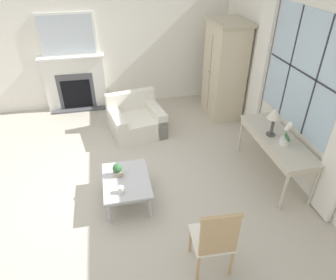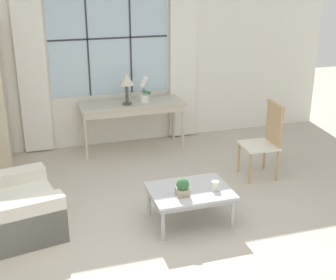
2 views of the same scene
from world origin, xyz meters
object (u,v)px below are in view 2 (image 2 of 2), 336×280
table_lamp (127,81)px  coffee_table (190,193)px  pillar_candle (215,186)px  side_chair_wooden (266,136)px  console_table (132,108)px  armchair_upholstered (10,210)px  potted_orchid (144,92)px  potted_plant_small (183,187)px

table_lamp → coffee_table: (0.18, -2.26, -0.73)m
pillar_candle → side_chair_wooden: bearing=39.9°
console_table → armchair_upholstered: bearing=-131.9°
pillar_candle → table_lamp: bearing=100.5°
armchair_upholstered → side_chair_wooden: bearing=8.3°
table_lamp → side_chair_wooden: 2.16m
potted_orchid → pillar_candle: 2.46m
side_chair_wooden → potted_plant_small: side_chair_wooden is taller
console_table → side_chair_wooden: size_ratio=1.56×
table_lamp → coffee_table: size_ratio=0.53×
table_lamp → potted_orchid: table_lamp is taller
armchair_upholstered → side_chair_wooden: side_chair_wooden is taller
side_chair_wooden → pillar_candle: 1.44m
potted_orchid → potted_plant_small: (-0.21, -2.43, -0.40)m
console_table → potted_orchid: potted_orchid is taller
side_chair_wooden → pillar_candle: side_chair_wooden is taller
table_lamp → potted_orchid: (0.27, 0.07, -0.20)m
side_chair_wooden → coffee_table: size_ratio=1.15×
side_chair_wooden → potted_plant_small: 1.75m
console_table → potted_plant_small: size_ratio=8.04×
console_table → armchair_upholstered: 2.68m
potted_plant_small → console_table: bearing=89.5°
console_table → pillar_candle: (0.35, -2.42, -0.21)m
table_lamp → armchair_upholstered: table_lamp is taller
potted_orchid → coffee_table: potted_orchid is taller
console_table → table_lamp: bearing=-135.9°
potted_plant_small → side_chair_wooden: bearing=32.4°
potted_orchid → armchair_upholstered: potted_orchid is taller
console_table → potted_orchid: size_ratio=4.04×
coffee_table → table_lamp: bearing=94.5°
armchair_upholstered → coffee_table: 1.91m
table_lamp → side_chair_wooden: bearing=-42.8°
coffee_table → pillar_candle: pillar_candle is taller
armchair_upholstered → coffee_table: size_ratio=1.29×
table_lamp → armchair_upholstered: 2.67m
potted_plant_small → pillar_candle: bearing=2.7°
potted_orchid → potted_plant_small: size_ratio=1.99×
console_table → pillar_candle: console_table is taller
coffee_table → potted_orchid: bearing=87.7°
potted_orchid → console_table: bearing=177.3°
armchair_upholstered → pillar_candle: armchair_upholstered is taller
side_chair_wooden → pillar_candle: (-1.10, -0.92, -0.12)m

